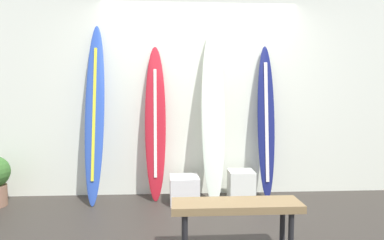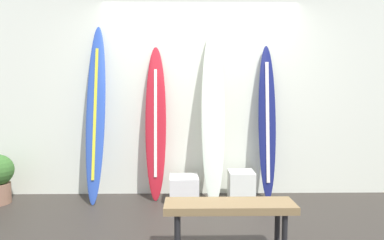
{
  "view_description": "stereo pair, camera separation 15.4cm",
  "coord_description": "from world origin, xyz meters",
  "px_view_note": "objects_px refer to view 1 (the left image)",
  "views": [
    {
      "loc": [
        -0.33,
        -2.92,
        1.29
      ],
      "look_at": [
        -0.12,
        0.95,
        1.0
      ],
      "focal_mm": 29.42,
      "sensor_mm": 36.0,
      "label": 1
    },
    {
      "loc": [
        -0.18,
        -2.92,
        1.29
      ],
      "look_at": [
        -0.12,
        0.95,
        1.0
      ],
      "focal_mm": 29.42,
      "sensor_mm": 36.0,
      "label": 2
    }
  ],
  "objects_px": {
    "surfboard_cobalt": "(95,115)",
    "surfboard_crimson": "(155,124)",
    "display_block_left": "(241,186)",
    "bench": "(236,209)",
    "surfboard_navy": "(266,122)",
    "display_block_center": "(184,189)",
    "surfboard_ivory": "(213,114)"
  },
  "relations": [
    {
      "from": "surfboard_cobalt",
      "to": "surfboard_crimson",
      "type": "height_order",
      "value": "surfboard_cobalt"
    },
    {
      "from": "display_block_left",
      "to": "bench",
      "type": "xyz_separation_m",
      "value": [
        -0.33,
        -1.34,
        0.2
      ]
    },
    {
      "from": "surfboard_navy",
      "to": "surfboard_cobalt",
      "type": "bearing_deg",
      "value": -177.69
    },
    {
      "from": "surfboard_crimson",
      "to": "surfboard_cobalt",
      "type": "bearing_deg",
      "value": -173.81
    },
    {
      "from": "display_block_center",
      "to": "bench",
      "type": "xyz_separation_m",
      "value": [
        0.38,
        -1.31,
        0.22
      ]
    },
    {
      "from": "surfboard_navy",
      "to": "display_block_left",
      "type": "height_order",
      "value": "surfboard_navy"
    },
    {
      "from": "surfboard_ivory",
      "to": "display_block_left",
      "type": "bearing_deg",
      "value": -6.88
    },
    {
      "from": "surfboard_cobalt",
      "to": "surfboard_navy",
      "type": "relative_size",
      "value": 1.12
    },
    {
      "from": "surfboard_crimson",
      "to": "bench",
      "type": "distance_m",
      "value": 1.75
    },
    {
      "from": "surfboard_navy",
      "to": "display_block_left",
      "type": "relative_size",
      "value": 5.16
    },
    {
      "from": "surfboard_navy",
      "to": "display_block_center",
      "type": "relative_size",
      "value": 5.4
    },
    {
      "from": "surfboard_cobalt",
      "to": "bench",
      "type": "bearing_deg",
      "value": -44.03
    },
    {
      "from": "surfboard_crimson",
      "to": "bench",
      "type": "xyz_separation_m",
      "value": [
        0.73,
        -1.49,
        -0.57
      ]
    },
    {
      "from": "surfboard_navy",
      "to": "display_block_center",
      "type": "bearing_deg",
      "value": -170.12
    },
    {
      "from": "surfboard_crimson",
      "to": "surfboard_navy",
      "type": "distance_m",
      "value": 1.41
    },
    {
      "from": "surfboard_cobalt",
      "to": "display_block_center",
      "type": "xyz_separation_m",
      "value": [
        1.08,
        -0.1,
        -0.91
      ]
    },
    {
      "from": "display_block_left",
      "to": "display_block_center",
      "type": "xyz_separation_m",
      "value": [
        -0.7,
        -0.03,
        -0.03
      ]
    },
    {
      "from": "surfboard_crimson",
      "to": "display_block_center",
      "type": "bearing_deg",
      "value": -26.31
    },
    {
      "from": "surfboard_crimson",
      "to": "surfboard_ivory",
      "type": "height_order",
      "value": "surfboard_ivory"
    },
    {
      "from": "display_block_left",
      "to": "display_block_center",
      "type": "relative_size",
      "value": 1.05
    },
    {
      "from": "surfboard_ivory",
      "to": "display_block_left",
      "type": "height_order",
      "value": "surfboard_ivory"
    },
    {
      "from": "surfboard_cobalt",
      "to": "display_block_left",
      "type": "bearing_deg",
      "value": -2.26
    },
    {
      "from": "display_block_center",
      "to": "display_block_left",
      "type": "bearing_deg",
      "value": 2.16
    },
    {
      "from": "display_block_left",
      "to": "bench",
      "type": "height_order",
      "value": "bench"
    },
    {
      "from": "bench",
      "to": "display_block_center",
      "type": "bearing_deg",
      "value": 106.02
    },
    {
      "from": "display_block_left",
      "to": "surfboard_crimson",
      "type": "bearing_deg",
      "value": 171.98
    },
    {
      "from": "surfboard_crimson",
      "to": "bench",
      "type": "relative_size",
      "value": 1.85
    },
    {
      "from": "surfboard_cobalt",
      "to": "surfboard_ivory",
      "type": "height_order",
      "value": "surfboard_cobalt"
    },
    {
      "from": "surfboard_cobalt",
      "to": "surfboard_navy",
      "type": "xyz_separation_m",
      "value": [
        2.13,
        0.09,
        -0.1
      ]
    },
    {
      "from": "surfboard_crimson",
      "to": "bench",
      "type": "height_order",
      "value": "surfboard_crimson"
    },
    {
      "from": "surfboard_cobalt",
      "to": "display_block_left",
      "type": "distance_m",
      "value": 2.0
    },
    {
      "from": "display_block_center",
      "to": "surfboard_crimson",
      "type": "bearing_deg",
      "value": 153.69
    }
  ]
}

